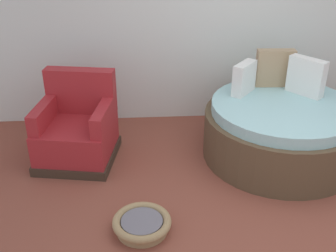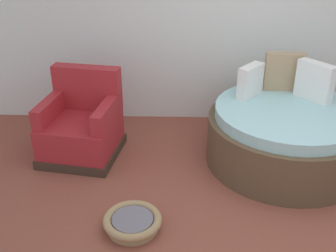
% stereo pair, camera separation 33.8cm
% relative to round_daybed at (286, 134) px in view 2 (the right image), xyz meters
% --- Properties ---
extents(ground_plane, '(8.00, 8.00, 0.02)m').
position_rel_round_daybed_xyz_m(ground_plane, '(-0.46, -1.08, -0.34)').
color(ground_plane, brown).
extents(round_daybed, '(1.67, 1.67, 1.07)m').
position_rel_round_daybed_xyz_m(round_daybed, '(0.00, 0.00, 0.00)').
color(round_daybed, brown).
rests_on(round_daybed, ground_plane).
extents(red_armchair, '(0.92, 0.92, 0.94)m').
position_rel_round_daybed_xyz_m(red_armchair, '(-2.22, 0.11, 0.00)').
color(red_armchair, '#38281E').
rests_on(red_armchair, ground_plane).
extents(pet_basket, '(0.51, 0.51, 0.13)m').
position_rel_round_daybed_xyz_m(pet_basket, '(-1.54, -1.15, -0.26)').
color(pet_basket, '#9E7F56').
rests_on(pet_basket, ground_plane).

